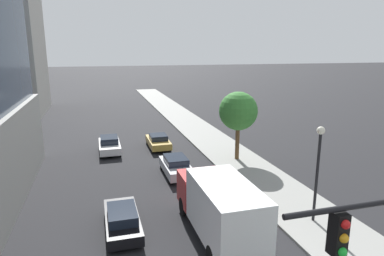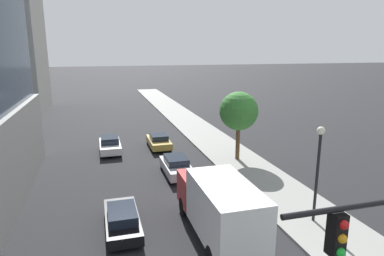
{
  "view_description": "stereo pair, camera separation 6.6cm",
  "coord_description": "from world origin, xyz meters",
  "px_view_note": "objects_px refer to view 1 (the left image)",
  "views": [
    {
      "loc": [
        -3.24,
        -0.84,
        9.61
      ],
      "look_at": [
        1.76,
        16.62,
        5.34
      ],
      "focal_mm": 31.64,
      "sensor_mm": 36.0,
      "label": 1
    },
    {
      "loc": [
        -3.18,
        -0.86,
        9.61
      ],
      "look_at": [
        1.76,
        16.62,
        5.34
      ],
      "focal_mm": 31.64,
      "sensor_mm": 36.0,
      "label": 2
    }
  ],
  "objects_px": {
    "street_tree": "(238,111)",
    "car_silver": "(176,166)",
    "street_lamp": "(318,160)",
    "car_black": "(122,219)",
    "car_white": "(109,145)",
    "car_gold": "(158,141)",
    "box_truck": "(219,206)"
  },
  "relations": [
    {
      "from": "street_tree",
      "to": "car_silver",
      "type": "height_order",
      "value": "street_tree"
    },
    {
      "from": "street_lamp",
      "to": "car_silver",
      "type": "bearing_deg",
      "value": 121.54
    },
    {
      "from": "street_lamp",
      "to": "car_black",
      "type": "height_order",
      "value": "street_lamp"
    },
    {
      "from": "car_white",
      "to": "car_silver",
      "type": "bearing_deg",
      "value": -57.74
    },
    {
      "from": "car_gold",
      "to": "street_tree",
      "type": "bearing_deg",
      "value": -43.65
    },
    {
      "from": "car_gold",
      "to": "box_truck",
      "type": "relative_size",
      "value": 0.57
    },
    {
      "from": "street_tree",
      "to": "car_black",
      "type": "height_order",
      "value": "street_tree"
    },
    {
      "from": "car_gold",
      "to": "car_black",
      "type": "relative_size",
      "value": 0.93
    },
    {
      "from": "car_white",
      "to": "car_silver",
      "type": "height_order",
      "value": "car_white"
    },
    {
      "from": "car_white",
      "to": "box_truck",
      "type": "distance_m",
      "value": 17.67
    },
    {
      "from": "car_gold",
      "to": "car_white",
      "type": "relative_size",
      "value": 0.99
    },
    {
      "from": "car_gold",
      "to": "car_white",
      "type": "xyz_separation_m",
      "value": [
        -4.71,
        -0.2,
        0.07
      ]
    },
    {
      "from": "car_white",
      "to": "box_truck",
      "type": "bearing_deg",
      "value": -74.5
    },
    {
      "from": "street_lamp",
      "to": "car_gold",
      "type": "xyz_separation_m",
      "value": [
        -5.75,
        17.03,
        -3.05
      ]
    },
    {
      "from": "car_silver",
      "to": "street_lamp",
      "type": "bearing_deg",
      "value": -58.46
    },
    {
      "from": "car_silver",
      "to": "car_gold",
      "type": "bearing_deg",
      "value": 90.0
    },
    {
      "from": "car_silver",
      "to": "box_truck",
      "type": "height_order",
      "value": "box_truck"
    },
    {
      "from": "street_lamp",
      "to": "car_gold",
      "type": "relative_size",
      "value": 1.25
    },
    {
      "from": "street_tree",
      "to": "car_white",
      "type": "relative_size",
      "value": 1.35
    },
    {
      "from": "street_tree",
      "to": "car_black",
      "type": "relative_size",
      "value": 1.27
    },
    {
      "from": "street_tree",
      "to": "box_truck",
      "type": "relative_size",
      "value": 0.79
    },
    {
      "from": "street_lamp",
      "to": "box_truck",
      "type": "distance_m",
      "value": 6.05
    },
    {
      "from": "street_lamp",
      "to": "box_truck",
      "type": "xyz_separation_m",
      "value": [
        -5.75,
        -0.16,
        -1.87
      ]
    },
    {
      "from": "street_lamp",
      "to": "street_tree",
      "type": "xyz_separation_m",
      "value": [
        0.22,
        11.34,
        0.66
      ]
    },
    {
      "from": "car_white",
      "to": "box_truck",
      "type": "height_order",
      "value": "box_truck"
    },
    {
      "from": "car_gold",
      "to": "box_truck",
      "type": "height_order",
      "value": "box_truck"
    },
    {
      "from": "car_silver",
      "to": "street_tree",
      "type": "bearing_deg",
      "value": 18.28
    },
    {
      "from": "box_truck",
      "to": "street_tree",
      "type": "bearing_deg",
      "value": 62.59
    },
    {
      "from": "street_lamp",
      "to": "street_tree",
      "type": "height_order",
      "value": "street_tree"
    },
    {
      "from": "street_tree",
      "to": "box_truck",
      "type": "bearing_deg",
      "value": -117.41
    },
    {
      "from": "car_silver",
      "to": "car_black",
      "type": "distance_m",
      "value": 8.71
    },
    {
      "from": "box_truck",
      "to": "car_white",
      "type": "bearing_deg",
      "value": 105.5
    }
  ]
}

